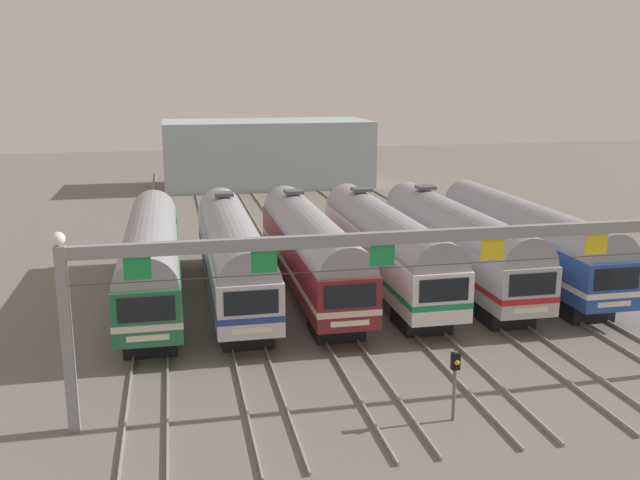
{
  "coord_description": "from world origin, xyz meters",
  "views": [
    {
      "loc": [
        -9.28,
        -36.85,
        11.87
      ],
      "look_at": [
        -0.95,
        2.84,
        2.38
      ],
      "focal_mm": 39.69,
      "sensor_mm": 36.0,
      "label": 1
    }
  ],
  "objects_px": {
    "commuter_train_green": "(151,255)",
    "commuter_train_stainless": "(455,240)",
    "commuter_train_white": "(384,243)",
    "catenary_gantry": "(438,259)",
    "commuter_train_blue": "(523,237)",
    "yard_signal_mast": "(455,372)",
    "commuter_train_maroon": "(310,247)",
    "commuter_train_silver": "(232,251)"
  },
  "relations": [
    {
      "from": "commuter_train_green",
      "to": "commuter_train_stainless",
      "type": "height_order",
      "value": "commuter_train_stainless"
    },
    {
      "from": "commuter_train_white",
      "to": "catenary_gantry",
      "type": "bearing_deg",
      "value": -98.9
    },
    {
      "from": "commuter_train_white",
      "to": "commuter_train_blue",
      "type": "bearing_deg",
      "value": -0.03
    },
    {
      "from": "commuter_train_stainless",
      "to": "catenary_gantry",
      "type": "distance_m",
      "value": 15.15
    },
    {
      "from": "catenary_gantry",
      "to": "yard_signal_mast",
      "type": "xyz_separation_m",
      "value": [
        0.0,
        -1.99,
        -3.55
      ]
    },
    {
      "from": "commuter_train_white",
      "to": "catenary_gantry",
      "type": "relative_size",
      "value": 0.68
    },
    {
      "from": "commuter_train_maroon",
      "to": "commuter_train_white",
      "type": "distance_m",
      "value": 4.23
    },
    {
      "from": "commuter_train_silver",
      "to": "commuter_train_blue",
      "type": "relative_size",
      "value": 1.0
    },
    {
      "from": "catenary_gantry",
      "to": "yard_signal_mast",
      "type": "relative_size",
      "value": 10.23
    },
    {
      "from": "commuter_train_green",
      "to": "catenary_gantry",
      "type": "xyz_separation_m",
      "value": [
        10.57,
        -13.49,
        2.68
      ]
    },
    {
      "from": "commuter_train_maroon",
      "to": "commuter_train_stainless",
      "type": "bearing_deg",
      "value": 0.0
    },
    {
      "from": "commuter_train_stainless",
      "to": "commuter_train_silver",
      "type": "bearing_deg",
      "value": 180.0
    },
    {
      "from": "commuter_train_maroon",
      "to": "yard_signal_mast",
      "type": "xyz_separation_m",
      "value": [
        2.11,
        -15.49,
        -0.88
      ]
    },
    {
      "from": "commuter_train_green",
      "to": "yard_signal_mast",
      "type": "bearing_deg",
      "value": -55.69
    },
    {
      "from": "commuter_train_green",
      "to": "commuter_train_silver",
      "type": "bearing_deg",
      "value": 0.06
    },
    {
      "from": "commuter_train_green",
      "to": "commuter_train_maroon",
      "type": "distance_m",
      "value": 8.46
    },
    {
      "from": "yard_signal_mast",
      "to": "commuter_train_silver",
      "type": "bearing_deg",
      "value": 112.26
    },
    {
      "from": "commuter_train_silver",
      "to": "commuter_train_stainless",
      "type": "distance_m",
      "value": 12.68
    },
    {
      "from": "commuter_train_blue",
      "to": "commuter_train_maroon",
      "type": "bearing_deg",
      "value": 179.98
    },
    {
      "from": "commuter_train_white",
      "to": "commuter_train_blue",
      "type": "distance_m",
      "value": 8.46
    },
    {
      "from": "commuter_train_blue",
      "to": "commuter_train_white",
      "type": "bearing_deg",
      "value": 179.97
    },
    {
      "from": "commuter_train_silver",
      "to": "commuter_train_maroon",
      "type": "distance_m",
      "value": 4.23
    },
    {
      "from": "commuter_train_blue",
      "to": "yard_signal_mast",
      "type": "relative_size",
      "value": 7.0
    },
    {
      "from": "yard_signal_mast",
      "to": "commuter_train_stainless",
      "type": "bearing_deg",
      "value": 67.74
    },
    {
      "from": "commuter_train_silver",
      "to": "catenary_gantry",
      "type": "relative_size",
      "value": 0.68
    },
    {
      "from": "commuter_train_stainless",
      "to": "catenary_gantry",
      "type": "height_order",
      "value": "catenary_gantry"
    },
    {
      "from": "catenary_gantry",
      "to": "commuter_train_blue",
      "type": "bearing_deg",
      "value": 51.93
    },
    {
      "from": "commuter_train_stainless",
      "to": "yard_signal_mast",
      "type": "relative_size",
      "value": 7.0
    },
    {
      "from": "commuter_train_maroon",
      "to": "catenary_gantry",
      "type": "height_order",
      "value": "catenary_gantry"
    },
    {
      "from": "commuter_train_maroon",
      "to": "commuter_train_stainless",
      "type": "relative_size",
      "value": 1.0
    },
    {
      "from": "commuter_train_white",
      "to": "yard_signal_mast",
      "type": "height_order",
      "value": "commuter_train_white"
    },
    {
      "from": "commuter_train_maroon",
      "to": "catenary_gantry",
      "type": "xyz_separation_m",
      "value": [
        2.11,
        -13.5,
        2.68
      ]
    },
    {
      "from": "commuter_train_green",
      "to": "commuter_train_silver",
      "type": "relative_size",
      "value": 1.0
    },
    {
      "from": "commuter_train_stainless",
      "to": "yard_signal_mast",
      "type": "bearing_deg",
      "value": -112.26
    },
    {
      "from": "commuter_train_silver",
      "to": "commuter_train_stainless",
      "type": "xyz_separation_m",
      "value": [
        12.68,
        0.0,
        0.0
      ]
    },
    {
      "from": "catenary_gantry",
      "to": "yard_signal_mast",
      "type": "height_order",
      "value": "catenary_gantry"
    },
    {
      "from": "commuter_train_stainless",
      "to": "yard_signal_mast",
      "type": "xyz_separation_m",
      "value": [
        -6.34,
        -15.49,
        -0.88
      ]
    },
    {
      "from": "commuter_train_white",
      "to": "commuter_train_blue",
      "type": "relative_size",
      "value": 1.0
    },
    {
      "from": "commuter_train_white",
      "to": "commuter_train_stainless",
      "type": "bearing_deg",
      "value": 0.0
    },
    {
      "from": "commuter_train_white",
      "to": "yard_signal_mast",
      "type": "distance_m",
      "value": 15.66
    },
    {
      "from": "catenary_gantry",
      "to": "commuter_train_white",
      "type": "bearing_deg",
      "value": 81.1
    },
    {
      "from": "commuter_train_green",
      "to": "commuter_train_blue",
      "type": "bearing_deg",
      "value": 0.0
    }
  ]
}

